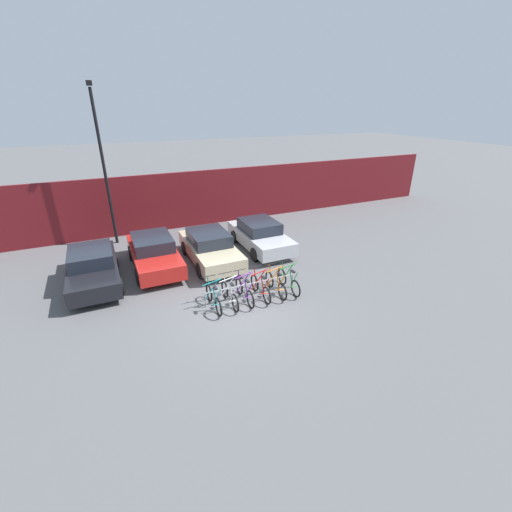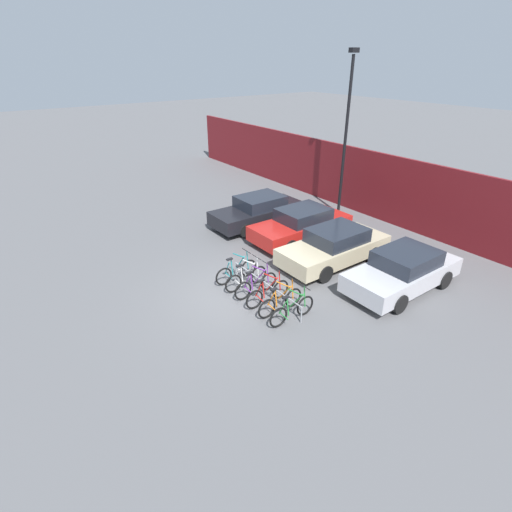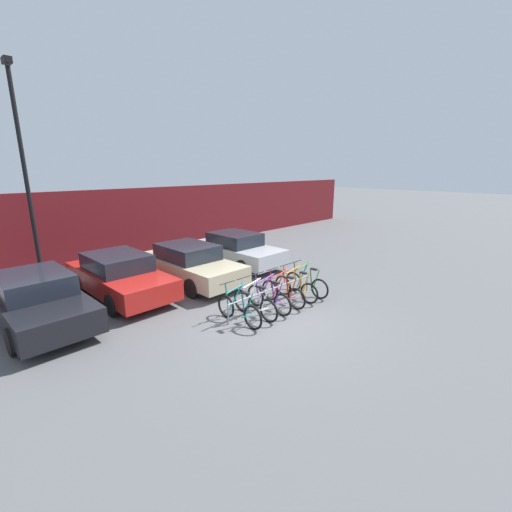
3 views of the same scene
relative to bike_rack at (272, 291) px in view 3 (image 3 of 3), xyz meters
name	(u,v)px [view 3 (image 3 of 3)]	position (x,y,z in m)	size (l,w,h in m)	color
ground_plane	(272,320)	(-0.74, -0.68, -0.48)	(120.00, 120.00, 0.00)	#59595B
hoarding_wall	(115,224)	(-0.74, 8.82, 1.09)	(36.00, 0.16, 3.14)	maroon
bike_rack	(272,291)	(0.00, 0.00, 0.00)	(3.54, 0.04, 0.57)	gray
bicycle_teal	(239,310)	(-1.50, -0.15, -0.11)	(0.68, 1.71, 1.05)	black
bicycle_white	(255,304)	(-0.90, -0.15, -0.11)	(0.68, 1.71, 1.05)	black
bicycle_purple	(268,298)	(-0.33, -0.15, -0.11)	(0.68, 1.71, 1.05)	black
bicycle_red	(283,293)	(0.31, -0.15, -0.11)	(0.68, 1.71, 1.05)	black
bicycle_orange	(296,288)	(0.94, -0.15, -0.11)	(0.68, 1.71, 1.05)	black
bicycle_green	(306,284)	(1.50, -0.15, -0.11)	(0.68, 1.71, 1.05)	black
car_black	(37,300)	(-5.24, 3.60, 0.21)	(1.91, 4.49, 1.40)	black
car_red	(119,276)	(-2.80, 4.08, 0.21)	(1.91, 4.50, 1.40)	red
car_beige	(190,264)	(-0.42, 3.62, 0.21)	(1.91, 4.48, 1.40)	#C1B28E
car_silver	(236,249)	(2.28, 4.09, 0.21)	(1.91, 4.31, 1.40)	#B7B7BC
lamp_post	(24,166)	(-4.12, 7.83, 3.62)	(0.24, 0.44, 7.48)	black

